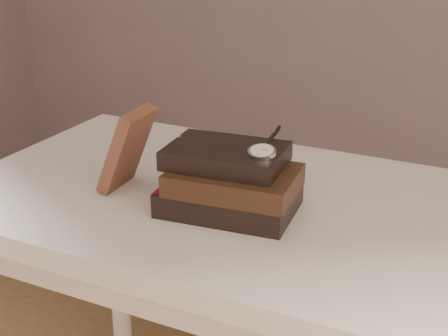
% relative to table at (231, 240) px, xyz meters
% --- Properties ---
extents(table, '(1.00, 0.60, 0.75)m').
position_rel_table_xyz_m(table, '(0.00, 0.00, 0.00)').
color(table, silver).
rests_on(table, ground).
extents(book_stack, '(0.24, 0.17, 0.11)m').
position_rel_table_xyz_m(book_stack, '(0.03, -0.06, 0.14)').
color(book_stack, black).
rests_on(book_stack, table).
extents(journal, '(0.09, 0.10, 0.15)m').
position_rel_table_xyz_m(journal, '(-0.18, -0.06, 0.17)').
color(journal, '#48281B').
rests_on(journal, table).
extents(pocket_watch, '(0.05, 0.15, 0.02)m').
position_rel_table_xyz_m(pocket_watch, '(0.08, -0.06, 0.21)').
color(pocket_watch, silver).
rests_on(pocket_watch, book_stack).
extents(eyeglasses, '(0.10, 0.12, 0.04)m').
position_rel_table_xyz_m(eyeglasses, '(-0.06, 0.01, 0.15)').
color(eyeglasses, silver).
rests_on(eyeglasses, book_stack).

